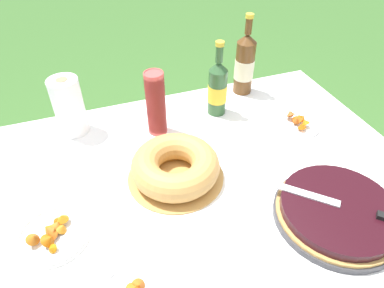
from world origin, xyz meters
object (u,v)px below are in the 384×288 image
at_px(berry_tart, 337,212).
at_px(serving_knife, 351,207).
at_px(snack_plate_left, 296,122).
at_px(bundt_cake, 175,167).
at_px(paper_towel_roll, 69,107).
at_px(snack_plate_right, 53,234).
at_px(cup_stack, 156,104).
at_px(cider_bottle_amber, 245,64).
at_px(cider_bottle_green, 217,88).

distance_m(berry_tart, serving_knife, 0.05).
relative_size(serving_knife, snack_plate_left, 1.48).
height_order(bundt_cake, paper_towel_roll, paper_towel_roll).
bearing_deg(serving_knife, snack_plate_left, -61.38).
bearing_deg(snack_plate_right, berry_tart, -14.96).
distance_m(snack_plate_right, paper_towel_roll, 0.50).
bearing_deg(serving_knife, berry_tart, 0.00).
height_order(berry_tart, snack_plate_left, snack_plate_left).
xyz_separation_m(berry_tart, bundt_cake, (-0.39, 0.32, 0.02)).
relative_size(cup_stack, cider_bottle_amber, 0.73).
bearing_deg(cup_stack, paper_towel_roll, 160.04).
bearing_deg(cider_bottle_amber, berry_tart, -94.29).
distance_m(bundt_cake, cider_bottle_amber, 0.62).
bearing_deg(paper_towel_roll, snack_plate_right, -101.83).
bearing_deg(serving_knife, cider_bottle_green, -34.08).
bearing_deg(cider_bottle_amber, paper_towel_roll, -176.43).
height_order(berry_tart, cup_stack, cup_stack).
height_order(serving_knife, bundt_cake, bundt_cake).
bearing_deg(cider_bottle_amber, cider_bottle_green, -146.88).
relative_size(serving_knife, paper_towel_roll, 1.27).
distance_m(cup_stack, paper_towel_roll, 0.32).
bearing_deg(bundt_cake, cup_stack, 87.66).
height_order(serving_knife, snack_plate_left, serving_knife).
bearing_deg(cider_bottle_green, bundt_cake, -131.92).
relative_size(cider_bottle_green, snack_plate_right, 1.52).
distance_m(serving_knife, paper_towel_roll, 1.01).
relative_size(cider_bottle_amber, paper_towel_roll, 1.55).
bearing_deg(berry_tart, cider_bottle_amber, 85.71).
bearing_deg(cider_bottle_green, cup_stack, -170.73).
height_order(berry_tart, bundt_cake, bundt_cake).
relative_size(bundt_cake, cider_bottle_amber, 0.91).
relative_size(bundt_cake, cup_stack, 1.26).
height_order(cup_stack, snack_plate_right, cup_stack).
relative_size(cider_bottle_green, snack_plate_left, 1.59).
distance_m(berry_tart, bundt_cake, 0.51).
bearing_deg(snack_plate_right, snack_plate_left, 13.66).
distance_m(serving_knife, cider_bottle_green, 0.66).
bearing_deg(paper_towel_roll, snack_plate_left, -17.13).
relative_size(cup_stack, paper_towel_roll, 1.12).
distance_m(berry_tart, cup_stack, 0.70).
distance_m(bundt_cake, paper_towel_roll, 0.48).
distance_m(cider_bottle_green, paper_towel_roll, 0.57).
xyz_separation_m(cider_bottle_green, paper_towel_roll, (-0.57, 0.07, -0.00)).
xyz_separation_m(serving_knife, paper_towel_roll, (-0.71, 0.71, 0.05)).
bearing_deg(bundt_cake, cider_bottle_green, 48.08).
bearing_deg(snack_plate_left, berry_tart, -108.31).
height_order(berry_tart, serving_knife, serving_knife).
relative_size(berry_tart, bundt_cake, 1.14).
bearing_deg(cider_bottle_green, cider_bottle_amber, 33.12).
height_order(bundt_cake, cup_stack, cup_stack).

